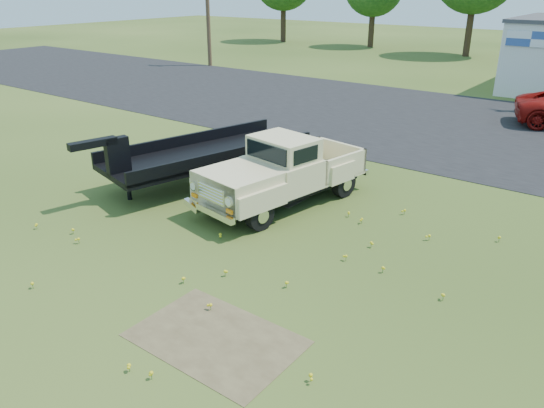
# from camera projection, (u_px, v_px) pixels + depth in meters

# --- Properties ---
(ground) EXTENTS (140.00, 140.00, 0.00)m
(ground) POSITION_uv_depth(u_px,v_px,m) (254.00, 253.00, 12.68)
(ground) COLOR #2D4416
(ground) RESTS_ON ground
(asphalt_lot) EXTENTS (90.00, 14.00, 0.02)m
(asphalt_lot) POSITION_uv_depth(u_px,v_px,m) (463.00, 127.00, 23.74)
(asphalt_lot) COLOR black
(asphalt_lot) RESTS_ON ground
(dirt_patch_a) EXTENTS (3.00, 2.00, 0.01)m
(dirt_patch_a) POSITION_uv_depth(u_px,v_px,m) (216.00, 339.00, 9.64)
(dirt_patch_a) COLOR brown
(dirt_patch_a) RESTS_ON ground
(dirt_patch_b) EXTENTS (2.20, 1.60, 0.01)m
(dirt_patch_b) POSITION_uv_depth(u_px,v_px,m) (275.00, 192.00, 16.37)
(dirt_patch_b) COLOR brown
(dirt_patch_b) RESTS_ON ground
(utility_pole_west) EXTENTS (1.60, 0.30, 9.00)m
(utility_pole_west) POSITION_uv_depth(u_px,v_px,m) (207.00, 2.00, 39.30)
(utility_pole_west) COLOR #4B3422
(utility_pole_west) RESTS_ON ground
(vintage_pickup_truck) EXTENTS (3.08, 5.84, 2.01)m
(vintage_pickup_truck) POSITION_uv_depth(u_px,v_px,m) (284.00, 171.00, 15.16)
(vintage_pickup_truck) COLOR beige
(vintage_pickup_truck) RESTS_ON ground
(flatbed_trailer) EXTENTS (4.17, 7.72, 2.00)m
(flatbed_trailer) POSITION_uv_depth(u_px,v_px,m) (207.00, 150.00, 17.04)
(flatbed_trailer) COLOR black
(flatbed_trailer) RESTS_ON ground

